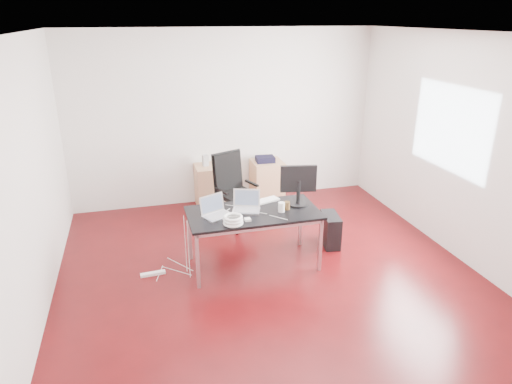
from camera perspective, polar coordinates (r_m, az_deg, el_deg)
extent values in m
plane|color=#3E0709|center=(5.73, 1.46, -9.89)|extent=(5.00, 5.00, 0.00)
plane|color=silver|center=(4.91, 1.78, 19.32)|extent=(5.00, 5.00, 0.00)
plane|color=silver|center=(7.50, -3.95, 9.16)|extent=(5.00, 0.00, 5.00)
plane|color=silver|center=(3.05, 15.43, -10.47)|extent=(5.00, 0.00, 5.00)
plane|color=silver|center=(5.07, -26.60, 0.94)|extent=(0.00, 5.00, 5.00)
plane|color=silver|center=(6.32, 23.97, 5.06)|extent=(0.00, 5.00, 5.00)
plane|color=white|center=(6.41, 23.04, 7.28)|extent=(0.00, 1.50, 1.50)
cube|color=black|center=(5.56, -0.33, -2.63)|extent=(1.60, 0.80, 0.03)
cube|color=silver|center=(5.29, -7.30, -8.58)|extent=(0.04, 0.04, 0.70)
cube|color=silver|center=(5.90, -8.29, -5.29)|extent=(0.04, 0.04, 0.70)
cube|color=silver|center=(5.64, 8.04, -6.58)|extent=(0.04, 0.04, 0.70)
cube|color=silver|center=(6.22, 5.55, -3.70)|extent=(0.04, 0.04, 0.70)
cylinder|color=black|center=(6.80, -2.34, -2.42)|extent=(0.06, 0.06, 0.47)
cube|color=black|center=(6.70, -2.37, -0.35)|extent=(0.62, 0.61, 0.06)
cube|color=black|center=(6.77, -3.49, 2.60)|extent=(0.46, 0.27, 0.55)
cube|color=#AE7D57|center=(7.49, -5.59, 0.71)|extent=(0.50, 0.50, 0.70)
cube|color=#AE7D57|center=(7.69, 1.39, 1.37)|extent=(0.50, 0.50, 0.70)
cube|color=black|center=(6.35, 9.27, -4.68)|extent=(0.27, 0.48, 0.44)
cylinder|color=black|center=(7.22, -4.92, -1.85)|extent=(0.31, 0.31, 0.28)
cube|color=white|center=(5.79, -12.76, -9.93)|extent=(0.30, 0.08, 0.04)
cube|color=silver|center=(5.44, -4.78, -2.99)|extent=(0.40, 0.35, 0.01)
cube|color=silver|center=(5.48, -5.51, -1.49)|extent=(0.32, 0.18, 0.22)
cube|color=#475166|center=(5.48, -5.49, -1.51)|extent=(0.28, 0.15, 0.18)
cube|color=silver|center=(5.57, -1.24, -2.32)|extent=(0.39, 0.33, 0.01)
cube|color=silver|center=(5.63, -1.13, -0.76)|extent=(0.33, 0.16, 0.22)
cube|color=#475166|center=(5.63, -1.12, -0.78)|extent=(0.29, 0.13, 0.18)
cylinder|color=black|center=(5.79, 5.27, -1.46)|extent=(0.26, 0.26, 0.02)
cylinder|color=black|center=(5.73, 5.33, 0.02)|extent=(0.05, 0.05, 0.30)
cube|color=black|center=(5.68, 5.33, 1.67)|extent=(0.45, 0.13, 0.34)
cube|color=#475166|center=(5.70, 5.23, 1.76)|extent=(0.39, 0.08, 0.29)
cube|color=white|center=(5.83, 0.87, -1.17)|extent=(0.46, 0.27, 0.02)
cylinder|color=white|center=(5.54, 3.20, -1.90)|extent=(0.09, 0.09, 0.12)
cylinder|color=#4F381B|center=(5.62, 3.88, -1.70)|extent=(0.10, 0.10, 0.10)
torus|color=white|center=(5.23, -2.87, -3.87)|extent=(0.24, 0.24, 0.04)
torus|color=white|center=(5.21, -2.88, -3.51)|extent=(0.23, 0.23, 0.04)
torus|color=white|center=(5.20, -2.88, -3.15)|extent=(0.22, 0.22, 0.04)
cube|color=white|center=(5.31, -1.06, -3.46)|extent=(0.07, 0.07, 0.03)
cube|color=#9E9E9E|center=(7.36, -6.34, 3.94)|extent=(0.10, 0.09, 0.18)
cube|color=black|center=(7.54, 1.15, 4.13)|extent=(0.32, 0.26, 0.09)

